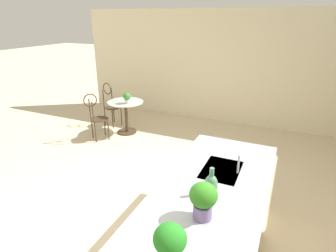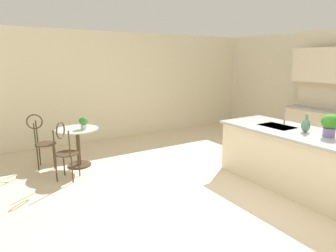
% 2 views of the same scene
% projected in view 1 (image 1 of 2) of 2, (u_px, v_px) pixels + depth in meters
% --- Properties ---
extents(ground_plane, '(40.00, 40.00, 0.00)m').
position_uv_depth(ground_plane, '(146.00, 227.00, 3.56)').
color(ground_plane, beige).
extents(wall_left_window, '(0.12, 7.80, 2.70)m').
position_uv_depth(wall_left_window, '(229.00, 68.00, 6.68)').
color(wall_left_window, beige).
rests_on(wall_left_window, ground).
extents(kitchen_island, '(2.80, 1.06, 0.92)m').
position_uv_depth(kitchen_island, '(205.00, 234.00, 2.81)').
color(kitchen_island, beige).
rests_on(kitchen_island, ground).
extents(bistro_table, '(0.80, 0.80, 0.74)m').
position_uv_depth(bistro_table, '(126.00, 114.00, 6.32)').
color(bistro_table, '#3D2D1E').
rests_on(bistro_table, ground).
extents(chair_near_window, '(0.53, 0.53, 1.04)m').
position_uv_depth(chair_near_window, '(96.00, 115.00, 5.91)').
color(chair_near_window, '#3D2D1E').
rests_on(chair_near_window, ground).
extents(chair_by_island, '(0.46, 0.52, 1.04)m').
position_uv_depth(chair_by_island, '(111.00, 103.00, 6.73)').
color(chair_by_island, '#3D2D1E').
rests_on(chair_by_island, ground).
extents(sink_faucet, '(0.02, 0.02, 0.22)m').
position_uv_depth(sink_faucet, '(238.00, 164.00, 3.00)').
color(sink_faucet, '#B2B5BA').
rests_on(sink_faucet, kitchen_island).
extents(potted_plant_on_table, '(0.17, 0.17, 0.23)m').
position_uv_depth(potted_plant_on_table, '(127.00, 97.00, 6.05)').
color(potted_plant_on_table, beige).
rests_on(potted_plant_on_table, bistro_table).
extents(potted_plant_counter_far, '(0.23, 0.23, 0.32)m').
position_uv_depth(potted_plant_counter_far, '(170.00, 243.00, 1.86)').
color(potted_plant_counter_far, '#9E603D').
rests_on(potted_plant_counter_far, kitchen_island).
extents(potted_plant_counter_near, '(0.24, 0.24, 0.33)m').
position_uv_depth(potted_plant_counter_near, '(203.00, 199.00, 2.30)').
color(potted_plant_counter_near, '#7A669E').
rests_on(potted_plant_counter_near, kitchen_island).
extents(vase_on_counter, '(0.13, 0.13, 0.29)m').
position_uv_depth(vase_on_counter, '(211.00, 184.00, 2.64)').
color(vase_on_counter, '#4C7A5B').
rests_on(vase_on_counter, kitchen_island).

